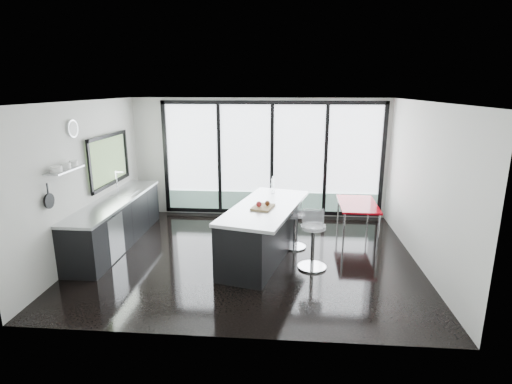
# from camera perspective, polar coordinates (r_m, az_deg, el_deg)

# --- Properties ---
(floor) EXTENTS (6.00, 5.00, 0.00)m
(floor) POSITION_cam_1_polar(r_m,az_deg,el_deg) (7.49, -0.96, -9.11)
(floor) COLOR black
(floor) RESTS_ON ground
(ceiling) EXTENTS (6.00, 5.00, 0.00)m
(ceiling) POSITION_cam_1_polar(r_m,az_deg,el_deg) (6.85, -1.06, 12.83)
(ceiling) COLOR white
(ceiling) RESTS_ON wall_back
(wall_back) EXTENTS (6.00, 0.09, 2.80)m
(wall_back) POSITION_cam_1_polar(r_m,az_deg,el_deg) (9.45, 2.11, 4.01)
(wall_back) COLOR beige
(wall_back) RESTS_ON ground
(wall_front) EXTENTS (6.00, 0.00, 2.80)m
(wall_front) POSITION_cam_1_polar(r_m,az_deg,el_deg) (4.66, -4.06, -5.73)
(wall_front) COLOR beige
(wall_front) RESTS_ON ground
(wall_left) EXTENTS (0.26, 5.00, 2.80)m
(wall_left) POSITION_cam_1_polar(r_m,az_deg,el_deg) (8.11, -22.26, 3.22)
(wall_left) COLOR beige
(wall_left) RESTS_ON ground
(wall_right) EXTENTS (0.00, 5.00, 2.80)m
(wall_right) POSITION_cam_1_polar(r_m,az_deg,el_deg) (7.38, 22.85, 0.82)
(wall_right) COLOR beige
(wall_right) RESTS_ON ground
(counter_cabinets) EXTENTS (0.69, 3.24, 1.36)m
(counter_cabinets) POSITION_cam_1_polar(r_m,az_deg,el_deg) (8.36, -19.30, -3.98)
(counter_cabinets) COLOR black
(counter_cabinets) RESTS_ON floor
(island) EXTENTS (1.61, 2.64, 1.31)m
(island) POSITION_cam_1_polar(r_m,az_deg,el_deg) (7.24, 0.76, -5.60)
(island) COLOR black
(island) RESTS_ON floor
(bar_stool_near) EXTENTS (0.50, 0.50, 0.78)m
(bar_stool_near) POSITION_cam_1_polar(r_m,az_deg,el_deg) (6.94, 8.10, -7.74)
(bar_stool_near) COLOR silver
(bar_stool_near) RESTS_ON floor
(bar_stool_far) EXTENTS (0.54, 0.54, 0.70)m
(bar_stool_far) POSITION_cam_1_polar(r_m,az_deg,el_deg) (7.77, 5.58, -5.50)
(bar_stool_far) COLOR silver
(bar_stool_far) RESTS_ON floor
(red_table) EXTENTS (0.79, 1.35, 0.71)m
(red_table) POSITION_cam_1_polar(r_m,az_deg,el_deg) (8.60, 14.20, -3.83)
(red_table) COLOR #A30611
(red_table) RESTS_ON floor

